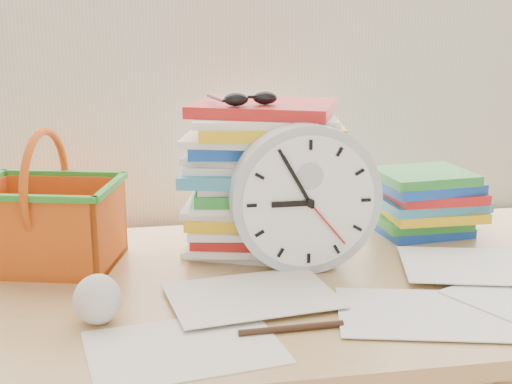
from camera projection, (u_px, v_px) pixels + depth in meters
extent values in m
cube|color=tan|center=(269.00, 287.00, 1.26)|extent=(1.40, 0.70, 0.03)
cylinder|color=tan|center=(504.00, 366.00, 1.75)|extent=(0.04, 0.04, 0.72)
cylinder|color=#ADB5BC|center=(305.00, 198.00, 1.27)|extent=(0.27, 0.05, 0.27)
sphere|color=silver|center=(97.00, 299.00, 1.07)|extent=(0.08, 0.08, 0.08)
cylinder|color=black|center=(291.00, 328.00, 1.05)|extent=(0.16, 0.02, 0.01)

